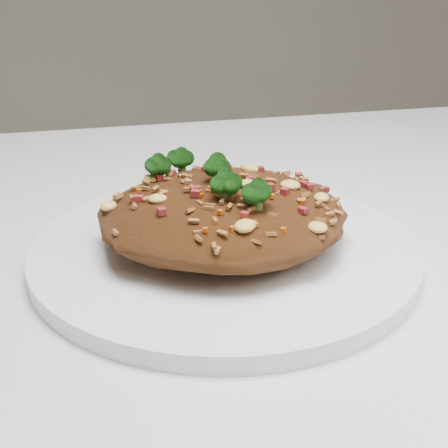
{
  "coord_description": "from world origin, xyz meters",
  "views": [
    {
      "loc": [
        -0.02,
        -0.43,
        0.97
      ],
      "look_at": [
        0.08,
        -0.01,
        0.78
      ],
      "focal_mm": 50.0,
      "sensor_mm": 36.0,
      "label": 1
    }
  ],
  "objects": [
    {
      "name": "fork",
      "position": [
        0.13,
        0.07,
        0.77
      ],
      "size": [
        0.11,
        0.14,
        0.0
      ],
      "rotation": [
        0.0,
        0.0,
        -0.9
      ],
      "color": "silver",
      "rests_on": "plate"
    },
    {
      "name": "fried_rice",
      "position": [
        0.08,
        -0.01,
        0.79
      ],
      "size": [
        0.19,
        0.17,
        0.07
      ],
      "color": "brown",
      "rests_on": "plate"
    },
    {
      "name": "plate",
      "position": [
        0.08,
        -0.01,
        0.76
      ],
      "size": [
        0.3,
        0.3,
        0.01
      ],
      "primitive_type": "cylinder",
      "color": "white",
      "rests_on": "dining_table"
    },
    {
      "name": "dining_table",
      "position": [
        0.0,
        0.0,
        0.66
      ],
      "size": [
        1.2,
        0.8,
        0.75
      ],
      "color": "silver",
      "rests_on": "ground"
    }
  ]
}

